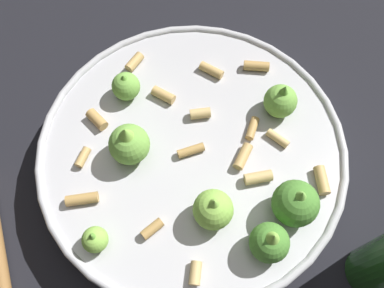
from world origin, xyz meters
The scene contains 3 objects.
ground_plane centered at (0.00, 0.00, 0.00)m, with size 2.40×2.40×0.00m, color black.
cooking_pan centered at (0.00, 0.00, 0.03)m, with size 0.35×0.35×0.10m.
wooden_spoon centered at (-0.17, -0.17, 0.01)m, with size 0.14×0.20×0.02m.
Camera 1 is at (0.04, -0.19, 0.47)m, focal length 38.79 mm.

